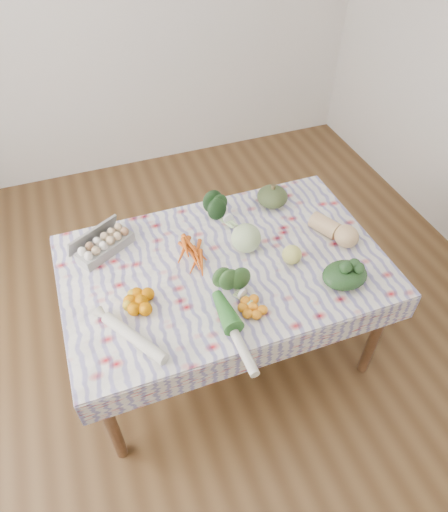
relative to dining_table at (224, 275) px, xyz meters
The scene contains 17 objects.
ground 0.68m from the dining_table, ahead, with size 4.50×4.50×0.00m, color #51361C.
wall_back 2.36m from the dining_table, 90.00° to the left, with size 4.00×0.04×2.80m, color white.
dining_table is the anchor object (origin of this frame).
tablecloth 0.08m from the dining_table, ahead, with size 1.66×1.06×0.01m, color silver.
egg_carton 0.65m from the dining_table, 151.33° to the left, with size 0.31×0.13×0.08m, color #999994.
carrot_bunch 0.18m from the dining_table, 147.05° to the left, with size 0.22×0.20×0.04m, color #D75915.
kale_bunch 0.39m from the dining_table, 70.07° to the left, with size 0.16×0.14×0.14m, color black.
kabocha_squash 0.58m from the dining_table, 39.72° to the left, with size 0.18×0.18×0.12m, color #42512A.
cabbage 0.23m from the dining_table, 23.87° to the left, with size 0.16×0.16×0.16m, color #ACC98A.
butternut_squash 0.65m from the dining_table, ahead, with size 0.13×0.28×0.13m, color #DEB37A.
orange_cluster 0.49m from the dining_table, 164.94° to the right, with size 0.21×0.21×0.07m, color #D67400.
broccoli 0.25m from the dining_table, 95.49° to the right, with size 0.14×0.14×0.10m, color #2B5221.
mandarin_cluster 0.35m from the dining_table, 85.92° to the right, with size 0.16×0.16×0.05m, color orange.
grapefruit 0.37m from the dining_table, 17.46° to the right, with size 0.10×0.10×0.10m, color #D4D563.
spinach_bag 0.62m from the dining_table, 32.12° to the right, with size 0.23×0.18×0.10m, color #193517.
daikon 0.63m from the dining_table, 149.85° to the right, with size 0.06×0.06×0.39m, color silver.
leek 0.47m from the dining_table, 103.99° to the right, with size 0.05×0.05×0.44m, color beige.
Camera 1 is at (-0.56, -1.53, 2.47)m, focal length 32.00 mm.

